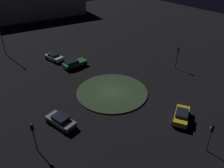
{
  "coord_description": "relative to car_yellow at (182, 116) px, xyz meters",
  "views": [
    {
      "loc": [
        18.55,
        23.38,
        19.93
      ],
      "look_at": [
        0.0,
        0.0,
        1.56
      ],
      "focal_mm": 36.46,
      "sensor_mm": 36.0,
      "label": 1
    }
  ],
  "objects": [
    {
      "name": "ground_plane",
      "position": [
        3.02,
        -10.88,
        -0.8
      ],
      "size": [
        117.91,
        117.91,
        0.0
      ],
      "primitive_type": "plane",
      "color": "black"
    },
    {
      "name": "roundabout_island",
      "position": [
        3.02,
        -10.88,
        -0.7
      ],
      "size": [
        11.18,
        11.18,
        0.2
      ],
      "primitive_type": "cylinder",
      "color": "#2D4228",
      "rests_on": "ground_plane"
    },
    {
      "name": "car_yellow",
      "position": [
        0.0,
        0.0,
        0.0
      ],
      "size": [
        4.32,
        3.5,
        1.51
      ],
      "rotation": [
        0.0,
        0.0,
        0.52
      ],
      "color": "gold",
      "rests_on": "ground_plane"
    },
    {
      "name": "car_green",
      "position": [
        3.21,
        -22.16,
        -0.02
      ],
      "size": [
        4.56,
        2.14,
        1.45
      ],
      "rotation": [
        0.0,
        0.0,
        3.15
      ],
      "color": "#1E7238",
      "rests_on": "ground_plane"
    },
    {
      "name": "car_grey",
      "position": [
        12.87,
        -9.01,
        -0.03
      ],
      "size": [
        2.8,
        4.45,
        1.46
      ],
      "rotation": [
        0.0,
        0.0,
        -1.33
      ],
      "color": "slate",
      "rests_on": "ground_plane"
    },
    {
      "name": "car_silver",
      "position": [
        4.86,
        -27.2,
        -0.04
      ],
      "size": [
        2.68,
        4.16,
        1.42
      ],
      "rotation": [
        0.0,
        0.0,
        -1.38
      ],
      "color": "silver",
      "rests_on": "ground_plane"
    },
    {
      "name": "traffic_light_north",
      "position": [
        2.03,
        5.01,
        1.9
      ],
      "size": [
        0.31,
        0.36,
        3.78
      ],
      "rotation": [
        0.0,
        0.0,
        -1.51
      ],
      "color": "#2D2D2D",
      "rests_on": "ground_plane"
    },
    {
      "name": "traffic_light_east",
      "position": [
        16.99,
        -6.85,
        2.01
      ],
      "size": [
        0.39,
        0.35,
        3.94
      ],
      "rotation": [
        0.0,
        0.0,
        -2.86
      ],
      "color": "#2D2D2D",
      "rests_on": "ground_plane"
    },
    {
      "name": "traffic_light_west",
      "position": [
        -11.38,
        -9.91,
        2.19
      ],
      "size": [
        0.36,
        0.31,
        4.2
      ],
      "rotation": [
        0.0,
        0.0,
        -0.07
      ],
      "color": "#2D2D2D",
      "rests_on": "ground_plane"
    },
    {
      "name": "store_building",
      "position": [
        -2.69,
        -61.35,
        3.88
      ],
      "size": [
        37.21,
        16.14,
        9.34
      ],
      "rotation": [
        0.0,
        0.0,
        6.14
      ],
      "color": "#B7B299",
      "rests_on": "ground_plane"
    }
  ]
}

